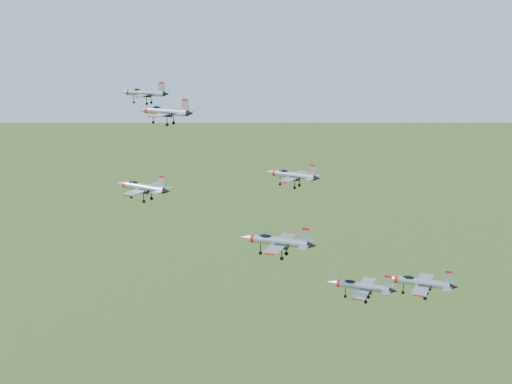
% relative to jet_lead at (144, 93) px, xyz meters
% --- Properties ---
extents(jet_lead, '(11.63, 9.63, 3.11)m').
position_rel_jet_lead_xyz_m(jet_lead, '(0.00, 0.00, 0.00)').
color(jet_lead, '#9598A0').
extents(jet_left_high, '(12.60, 10.37, 3.37)m').
position_rel_jet_lead_xyz_m(jet_left_high, '(12.03, -11.80, -1.53)').
color(jet_left_high, '#9598A0').
extents(jet_right_high, '(10.88, 9.06, 2.91)m').
position_rel_jet_lead_xyz_m(jet_right_high, '(21.87, -35.85, -9.63)').
color(jet_right_high, '#9598A0').
extents(jet_left_low, '(11.47, 9.51, 3.06)m').
position_rel_jet_lead_xyz_m(jet_left_low, '(36.60, -7.53, -12.60)').
color(jet_left_low, '#9598A0').
extents(jet_right_low, '(13.28, 10.97, 3.55)m').
position_rel_jet_lead_xyz_m(jet_right_low, '(41.20, -26.23, -19.09)').
color(jet_right_low, '#9598A0').
extents(jet_trail, '(12.29, 10.14, 3.29)m').
position_rel_jet_lead_xyz_m(jet_trail, '(53.48, -18.22, -28.07)').
color(jet_trail, '#9598A0').
extents(jet_extra, '(13.09, 10.81, 3.50)m').
position_rel_jet_lead_xyz_m(jet_extra, '(61.86, -9.66, -29.18)').
color(jet_extra, '#9598A0').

